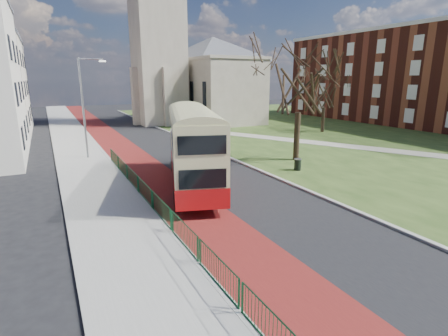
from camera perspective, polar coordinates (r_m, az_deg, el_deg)
ground at (r=15.92m, az=2.87°, el=-9.85°), size 160.00×160.00×0.00m
road_carriageway at (r=34.34m, az=-11.69°, el=3.18°), size 9.00×120.00×0.01m
bus_lane at (r=33.76m, az=-16.10°, el=2.72°), size 3.40×120.00×0.01m
pavement_west at (r=33.27m, az=-22.53°, el=2.11°), size 4.00×120.00×0.12m
kerb_west at (r=33.47m, az=-19.13°, el=2.49°), size 0.25×120.00×0.13m
kerb_east at (r=37.61m, az=-5.74°, el=4.47°), size 0.25×80.00×0.13m
grass_green at (r=48.41m, az=16.89°, el=6.10°), size 40.00×80.00×0.04m
footpath at (r=35.98m, az=23.06°, el=2.91°), size 18.84×32.82×0.03m
pedestrian_railing at (r=18.13m, az=-11.69°, el=-5.16°), size 0.07×24.00×1.12m
gothic_church at (r=54.70m, az=-5.91°, el=21.31°), size 16.38×18.00×40.00m
brick_terrace at (r=57.39m, az=29.29°, el=12.90°), size 10.30×44.30×13.50m
streetlamp at (r=30.76m, az=-21.79°, el=9.81°), size 2.13×0.18×8.00m
bus at (r=21.37m, az=-5.10°, el=3.96°), size 5.85×11.46×4.68m
winter_tree_near at (r=28.61m, az=12.33°, el=14.93°), size 7.22×7.22×9.96m
winter_tree_far at (r=45.01m, az=16.20°, el=12.47°), size 5.45×5.45×7.76m
litter_bin at (r=25.91m, az=11.93°, el=0.58°), size 0.70×0.70×0.86m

